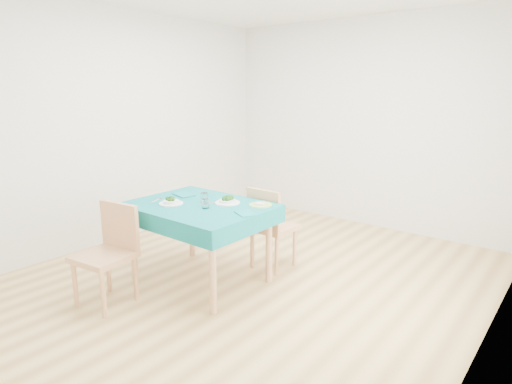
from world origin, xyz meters
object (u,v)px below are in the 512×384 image
Objects in this scene: table at (200,243)px; bowl_far at (227,200)px; side_plate at (261,205)px; bowl_near at (171,201)px; chair_near at (103,245)px; chair_far at (274,221)px.

table is 5.44× the size of bowl_far.
bowl_far is at bearing -154.82° from side_plate.
bowl_far is (0.39, 0.34, 0.00)m from bowl_near.
chair_near is 0.72m from bowl_near.
bowl_near reaches higher than table.
side_plate is (0.29, 0.13, -0.03)m from bowl_far.
bowl_near is (-0.21, -0.16, 0.41)m from table.
side_plate is (0.77, 1.15, 0.23)m from chair_near.
side_plate is (0.12, -0.38, 0.27)m from chair_far.
chair_far is at bearing 63.79° from table.
table is 1.29× the size of chair_far.
chair_far is at bearing 108.28° from side_plate.
side_plate is at bearing 48.49° from chair_near.
chair_far is 4.45× the size of bowl_near.
chair_near reaches higher than chair_far.
bowl_near is at bearing 57.84° from chair_far.
bowl_far is at bearing 45.69° from table.
chair_near reaches higher than side_plate.
bowl_far is at bearing 41.38° from bowl_near.
bowl_far reaches higher than side_plate.
bowl_near is at bearing -138.62° from bowl_far.
chair_near reaches higher than bowl_far.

